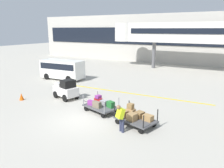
# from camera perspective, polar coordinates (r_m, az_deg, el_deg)

# --- Properties ---
(ground_plane) EXTENTS (120.00, 120.00, 0.00)m
(ground_plane) POSITION_cam_1_polar(r_m,az_deg,el_deg) (13.87, -7.82, -9.07)
(ground_plane) COLOR #B2ADA0
(apron_lead_line) EXTENTS (14.79, 0.72, 0.01)m
(apron_lead_line) POSITION_cam_1_polar(r_m,az_deg,el_deg) (19.37, 2.99, -2.18)
(apron_lead_line) COLOR yellow
(apron_lead_line) RESTS_ON ground_plane
(terminal_building) EXTENTS (54.88, 2.51, 7.84)m
(terminal_building) POSITION_cam_1_polar(r_m,az_deg,el_deg) (36.93, 17.54, 11.13)
(terminal_building) COLOR #BCB7AD
(terminal_building) RESTS_ON ground_plane
(jet_bridge) EXTENTS (19.85, 3.00, 6.28)m
(jet_bridge) POSITION_cam_1_polar(r_m,az_deg,el_deg) (30.88, 16.74, 12.61)
(jet_bridge) COLOR silver
(jet_bridge) RESTS_ON ground_plane
(baggage_tug) EXTENTS (2.32, 1.71, 1.58)m
(baggage_tug) POSITION_cam_1_polar(r_m,az_deg,el_deg) (17.88, -11.88, -1.36)
(baggage_tug) COLOR white
(baggage_tug) RESTS_ON ground_plane
(baggage_cart_lead) EXTENTS (3.08, 1.98, 1.10)m
(baggage_cart_lead) POSITION_cam_1_polar(r_m,az_deg,el_deg) (14.83, -2.94, -5.42)
(baggage_cart_lead) COLOR #4C4C4F
(baggage_cart_lead) RESTS_ON ground_plane
(baggage_cart_middle) EXTENTS (3.08, 1.98, 1.10)m
(baggage_cart_middle) POSITION_cam_1_polar(r_m,az_deg,el_deg) (12.91, 5.88, -8.41)
(baggage_cart_middle) COLOR #4C4C4F
(baggage_cart_middle) RESTS_ON ground_plane
(baggage_handler) EXTENTS (0.56, 0.57, 1.56)m
(baggage_handler) POSITION_cam_1_polar(r_m,az_deg,el_deg) (11.84, 2.30, -8.57)
(baggage_handler) COLOR #2D334C
(baggage_handler) RESTS_ON ground_plane
(shuttle_van) EXTENTS (4.91, 2.21, 2.10)m
(shuttle_van) POSITION_cam_1_polar(r_m,az_deg,el_deg) (24.86, -12.82, 4.04)
(shuttle_van) COLOR white
(shuttle_van) RESTS_ON ground_plane
(safety_cone_far) EXTENTS (0.36, 0.36, 0.55)m
(safety_cone_far) POSITION_cam_1_polar(r_m,az_deg,el_deg) (18.64, -22.48, -3.05)
(safety_cone_far) COLOR #EA590F
(safety_cone_far) RESTS_ON ground_plane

